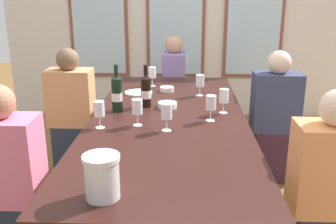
{
  "coord_description": "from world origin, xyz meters",
  "views": [
    {
      "loc": [
        0.1,
        -2.49,
        1.57
      ],
      "look_at": [
        0.0,
        -0.04,
        0.79
      ],
      "focal_mm": 41.41,
      "sensor_mm": 36.0,
      "label": 1
    }
  ],
  "objects_px": {
    "wine_glass_5": "(211,103)",
    "seated_person_4": "(174,89)",
    "wine_bottle_1": "(117,93)",
    "wine_glass_6": "(224,97)",
    "seated_person_1": "(326,197)",
    "dining_table": "(168,126)",
    "wine_glass_3": "(200,82)",
    "seated_person_2": "(72,116)",
    "white_plate_0": "(138,92)",
    "metal_pitcher": "(102,176)",
    "wine_glass_4": "(152,73)",
    "tasting_bowl_1": "(167,89)",
    "seated_person_0": "(8,187)",
    "tasting_bowl_0": "(167,105)",
    "wine_bottle_0": "(146,91)",
    "wine_glass_1": "(137,107)",
    "wine_glass_2": "(167,112)",
    "wine_glass_0": "(99,109)",
    "seated_person_3": "(274,121)"
  },
  "relations": [
    {
      "from": "wine_glass_1",
      "to": "seated_person_3",
      "type": "relative_size",
      "value": 0.16
    },
    {
      "from": "wine_glass_5",
      "to": "seated_person_0",
      "type": "height_order",
      "value": "seated_person_0"
    },
    {
      "from": "wine_glass_1",
      "to": "wine_glass_6",
      "type": "height_order",
      "value": "same"
    },
    {
      "from": "dining_table",
      "to": "seated_person_1",
      "type": "bearing_deg",
      "value": -37.09
    },
    {
      "from": "metal_pitcher",
      "to": "wine_glass_4",
      "type": "xyz_separation_m",
      "value": [
        0.05,
        1.95,
        0.03
      ]
    },
    {
      "from": "wine_glass_2",
      "to": "seated_person_2",
      "type": "relative_size",
      "value": 0.16
    },
    {
      "from": "seated_person_4",
      "to": "wine_glass_0",
      "type": "bearing_deg",
      "value": -102.84
    },
    {
      "from": "seated_person_2",
      "to": "wine_glass_0",
      "type": "bearing_deg",
      "value": -63.48
    },
    {
      "from": "wine_bottle_1",
      "to": "wine_glass_6",
      "type": "height_order",
      "value": "wine_bottle_1"
    },
    {
      "from": "wine_glass_5",
      "to": "seated_person_4",
      "type": "relative_size",
      "value": 0.16
    },
    {
      "from": "wine_bottle_0",
      "to": "wine_glass_1",
      "type": "height_order",
      "value": "wine_bottle_0"
    },
    {
      "from": "white_plate_0",
      "to": "seated_person_0",
      "type": "relative_size",
      "value": 0.21
    },
    {
      "from": "seated_person_1",
      "to": "seated_person_2",
      "type": "xyz_separation_m",
      "value": [
        -1.72,
        1.31,
        0.0
      ]
    },
    {
      "from": "white_plate_0",
      "to": "metal_pitcher",
      "type": "bearing_deg",
      "value": -88.53
    },
    {
      "from": "dining_table",
      "to": "wine_bottle_0",
      "type": "relative_size",
      "value": 8.1
    },
    {
      "from": "tasting_bowl_1",
      "to": "wine_glass_4",
      "type": "bearing_deg",
      "value": 127.7
    },
    {
      "from": "wine_glass_5",
      "to": "seated_person_4",
      "type": "distance_m",
      "value": 1.73
    },
    {
      "from": "dining_table",
      "to": "wine_glass_2",
      "type": "bearing_deg",
      "value": -89.78
    },
    {
      "from": "wine_glass_3",
      "to": "wine_glass_5",
      "type": "height_order",
      "value": "same"
    },
    {
      "from": "seated_person_4",
      "to": "tasting_bowl_1",
      "type": "bearing_deg",
      "value": -92.43
    },
    {
      "from": "white_plate_0",
      "to": "seated_person_0",
      "type": "distance_m",
      "value": 1.4
    },
    {
      "from": "wine_glass_6",
      "to": "seated_person_4",
      "type": "distance_m",
      "value": 1.58
    },
    {
      "from": "seated_person_4",
      "to": "seated_person_1",
      "type": "bearing_deg",
      "value": -69.15
    },
    {
      "from": "wine_glass_6",
      "to": "seated_person_1",
      "type": "xyz_separation_m",
      "value": [
        0.48,
        -0.76,
        -0.33
      ]
    },
    {
      "from": "wine_glass_1",
      "to": "wine_glass_3",
      "type": "xyz_separation_m",
      "value": [
        0.42,
        0.74,
        -0.0
      ]
    },
    {
      "from": "seated_person_0",
      "to": "tasting_bowl_0",
      "type": "bearing_deg",
      "value": 44.86
    },
    {
      "from": "wine_bottle_1",
      "to": "seated_person_3",
      "type": "distance_m",
      "value": 1.35
    },
    {
      "from": "white_plate_0",
      "to": "wine_bottle_1",
      "type": "bearing_deg",
      "value": -100.47
    },
    {
      "from": "white_plate_0",
      "to": "seated_person_4",
      "type": "xyz_separation_m",
      "value": [
        0.27,
        0.97,
        -0.22
      ]
    },
    {
      "from": "seated_person_1",
      "to": "dining_table",
      "type": "bearing_deg",
      "value": 142.91
    },
    {
      "from": "wine_glass_5",
      "to": "metal_pitcher",
      "type": "bearing_deg",
      "value": -116.98
    },
    {
      "from": "tasting_bowl_1",
      "to": "wine_bottle_1",
      "type": "bearing_deg",
      "value": -120.06
    },
    {
      "from": "wine_glass_1",
      "to": "wine_glass_3",
      "type": "distance_m",
      "value": 0.86
    },
    {
      "from": "wine_glass_2",
      "to": "seated_person_0",
      "type": "xyz_separation_m",
      "value": [
        -0.86,
        -0.35,
        -0.34
      ]
    },
    {
      "from": "seated_person_1",
      "to": "metal_pitcher",
      "type": "bearing_deg",
      "value": -159.08
    },
    {
      "from": "wine_glass_3",
      "to": "metal_pitcher",
      "type": "bearing_deg",
      "value": -105.85
    },
    {
      "from": "white_plate_0",
      "to": "wine_glass_6",
      "type": "xyz_separation_m",
      "value": [
        0.66,
        -0.52,
        0.11
      ]
    },
    {
      "from": "wine_glass_5",
      "to": "seated_person_2",
      "type": "height_order",
      "value": "seated_person_2"
    },
    {
      "from": "tasting_bowl_0",
      "to": "wine_glass_3",
      "type": "relative_size",
      "value": 0.8
    },
    {
      "from": "wine_glass_0",
      "to": "seated_person_4",
      "type": "xyz_separation_m",
      "value": [
        0.42,
        1.84,
        -0.34
      ]
    },
    {
      "from": "metal_pitcher",
      "to": "tasting_bowl_1",
      "type": "distance_m",
      "value": 1.78
    },
    {
      "from": "wine_glass_5",
      "to": "seated_person_4",
      "type": "xyz_separation_m",
      "value": [
        -0.28,
        1.67,
        -0.34
      ]
    },
    {
      "from": "seated_person_4",
      "to": "wine_glass_4",
      "type": "bearing_deg",
      "value": -103.7
    },
    {
      "from": "wine_glass_3",
      "to": "wine_bottle_0",
      "type": "bearing_deg",
      "value": -141.92
    },
    {
      "from": "dining_table",
      "to": "wine_glass_3",
      "type": "relative_size",
      "value": 14.48
    },
    {
      "from": "white_plate_0",
      "to": "seated_person_4",
      "type": "height_order",
      "value": "seated_person_4"
    },
    {
      "from": "seated_person_3",
      "to": "wine_glass_5",
      "type": "bearing_deg",
      "value": -131.61
    },
    {
      "from": "tasting_bowl_0",
      "to": "wine_glass_6",
      "type": "bearing_deg",
      "value": -16.18
    },
    {
      "from": "wine_bottle_0",
      "to": "seated_person_4",
      "type": "height_order",
      "value": "seated_person_4"
    },
    {
      "from": "metal_pitcher",
      "to": "wine_bottle_1",
      "type": "relative_size",
      "value": 0.57
    }
  ]
}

